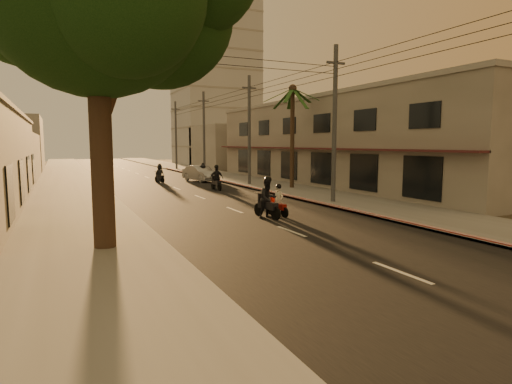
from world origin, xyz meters
TOP-DOWN VIEW (x-y plane):
  - ground at (0.00, 0.00)m, footprint 160.00×160.00m
  - road at (0.00, 20.00)m, footprint 10.00×140.00m
  - sidewalk_right at (7.50, 20.00)m, footprint 5.00×140.00m
  - sidewalk_left at (-7.50, 20.00)m, footprint 5.00×140.00m
  - curb_stripe at (5.10, 15.00)m, footprint 0.20×60.00m
  - shophouse_row at (13.95, 18.00)m, footprint 8.80×34.20m
  - distant_tower at (16.00, 56.00)m, footprint 12.10×12.10m
  - palm_tree at (8.00, 16.00)m, footprint 5.00×5.00m
  - utility_poles at (6.20, 20.00)m, footprint 1.20×48.26m
  - filler_right at (14.00, 45.00)m, footprint 8.00×14.00m
  - filler_left_far at (-14.00, 52.00)m, footprint 8.00×14.00m
  - scooter_red at (1.22, 5.42)m, footprint 0.71×1.61m
  - scooter_mid_a at (0.53, 5.15)m, footprint 1.12×2.01m
  - scooter_mid_b at (2.41, 17.51)m, footprint 1.08×1.96m
  - scooter_far_a at (-0.03, 25.73)m, footprint 1.03×1.68m
  - scooter_far_b at (3.77, 25.00)m, footprint 1.12×1.76m
  - parked_car at (3.63, 25.35)m, footprint 3.32×5.06m

SIDE VIEW (x-z plane):
  - ground at x=0.00m, z-range 0.00..0.00m
  - road at x=0.00m, z-range 0.00..0.02m
  - sidewalk_right at x=7.50m, z-range 0.00..0.12m
  - sidewalk_left at x=-7.50m, z-range 0.00..0.12m
  - curb_stripe at x=5.10m, z-range 0.00..0.20m
  - scooter_red at x=1.22m, z-range -0.09..1.49m
  - parked_car at x=3.63m, z-range 0.00..1.46m
  - scooter_far_a at x=-0.03m, z-range -0.08..1.61m
  - scooter_far_b at x=3.77m, z-range -0.08..1.65m
  - scooter_mid_b at x=2.41m, z-range -0.11..1.82m
  - scooter_mid_a at x=0.53m, z-range -0.09..1.89m
  - filler_right at x=14.00m, z-range 0.00..6.00m
  - filler_left_far at x=-14.00m, z-range 0.00..7.00m
  - shophouse_row at x=13.95m, z-range 0.00..7.30m
  - utility_poles at x=6.20m, z-range 2.04..11.04m
  - palm_tree at x=8.00m, z-range 3.05..11.25m
  - distant_tower at x=16.00m, z-range 0.00..28.00m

